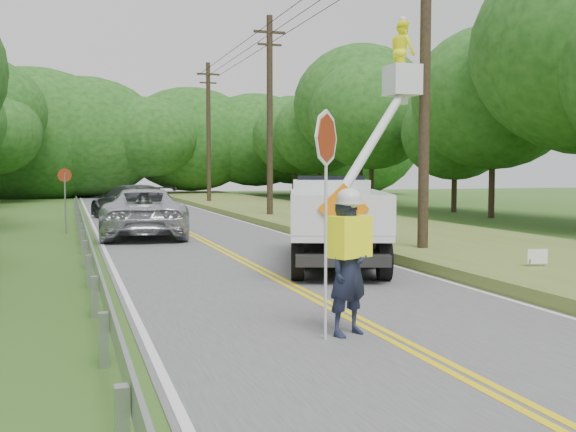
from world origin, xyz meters
name	(u,v)px	position (x,y,z in m)	size (l,w,h in m)	color
ground	(431,360)	(0.00, 0.00, 0.00)	(140.00, 140.00, 0.00)	#31511C
road	(212,245)	(0.00, 14.00, 0.01)	(7.20, 96.00, 0.03)	#4C4D4F
guardrail	(84,230)	(-4.02, 14.91, 0.55)	(0.18, 48.00, 0.77)	#93959A
utility_poles	(321,99)	(5.00, 17.02, 5.27)	(1.60, 43.30, 10.00)	black
tall_grass_verge	(404,234)	(7.10, 14.00, 0.15)	(7.00, 96.00, 0.30)	olive
treeline_right	(456,98)	(15.90, 24.64, 6.43)	(11.11, 55.03, 12.23)	#332319
treeline_horizon	(140,138)	(1.97, 56.18, 5.50)	(56.23, 14.53, 12.32)	#184213
flagger	(348,257)	(-0.55, 1.47, 1.20)	(1.16, 0.83, 3.33)	#191E33
bucket_truck	(339,206)	(2.56, 9.32, 1.51)	(4.70, 6.96, 6.54)	black
suv_silver	(144,212)	(-1.82, 17.64, 0.92)	(2.98, 6.46, 1.79)	#B8BAC0
suv_darkgrey	(131,202)	(-1.52, 26.55, 0.89)	(2.45, 6.03, 1.75)	#383940
stop_sign_permanent	(65,190)	(-4.61, 19.79, 1.71)	(0.55, 0.06, 2.56)	#93959A
yard_sign	(537,258)	(5.62, 4.92, 0.50)	(0.47, 0.13, 0.69)	white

